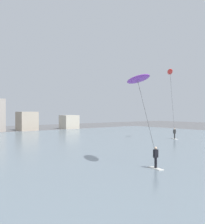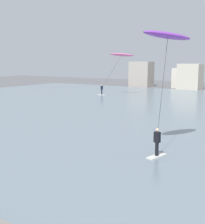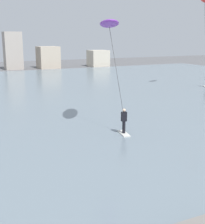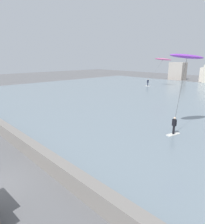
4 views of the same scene
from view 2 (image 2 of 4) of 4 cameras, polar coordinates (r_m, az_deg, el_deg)
name	(u,v)px [view 2 (image 2 of 4)]	position (r m, az deg, el deg)	size (l,w,h in m)	color
water_bay	(193,114)	(33.58, 16.09, -0.37)	(84.00, 52.00, 0.10)	slate
kitesurfer_purple	(167,43)	(18.97, 11.62, 12.10)	(2.51, 4.30, 7.16)	silver
kitesurfer_pink	(120,57)	(49.39, 3.25, 9.89)	(5.43, 2.98, 6.71)	silver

